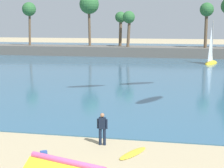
% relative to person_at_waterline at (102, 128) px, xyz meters
% --- Properties ---
extents(sea, '(220.00, 87.95, 0.06)m').
position_rel_person_at_waterline_xyz_m(sea, '(-0.03, 44.99, -0.86)').
color(sea, '#33607F').
rests_on(sea, ground).
extents(palm_headland, '(88.77, 6.73, 13.24)m').
position_rel_person_at_waterline_xyz_m(palm_headland, '(5.42, 48.85, 3.21)').
color(palm_headland, '#605B54').
rests_on(palm_headland, ground).
extents(person_at_waterline, '(0.55, 0.21, 1.67)m').
position_rel_person_at_waterline_xyz_m(person_at_waterline, '(0.00, 0.00, 0.00)').
color(person_at_waterline, '#141E33').
rests_on(person_at_waterline, ground).
extents(backpack_near_kite, '(0.36, 0.37, 0.44)m').
position_rel_person_at_waterline_xyz_m(backpack_near_kite, '(-2.11, -2.59, -0.69)').
color(backpack_near_kite, '#2D4C9E').
rests_on(backpack_near_kite, ground).
extents(surfboard, '(1.36, 2.12, 0.08)m').
position_rel_person_at_waterline_xyz_m(surfboard, '(1.72, -0.98, -0.85)').
color(surfboard, yellow).
rests_on(surfboard, ground).
extents(sailboat_near_shore, '(2.77, 4.92, 6.83)m').
position_rel_person_at_waterline_xyz_m(sailboat_near_shore, '(7.77, 38.63, -0.22)').
color(sailboat_near_shore, yellow).
rests_on(sailboat_near_shore, sea).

